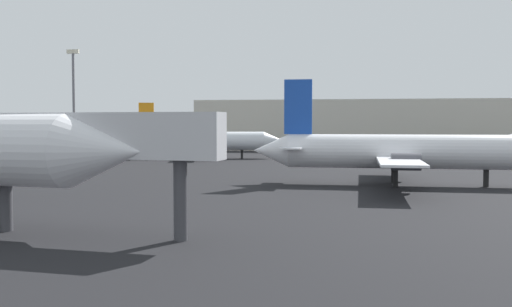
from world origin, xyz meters
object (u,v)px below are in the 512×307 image
object	(u,v)px
airplane_distant	(404,152)
jet_bridge	(56,138)
airplane_far_right	(202,141)
light_mast_left	(74,95)

from	to	relation	value
airplane_distant	jet_bridge	world-z (taller)	airplane_distant
airplane_far_right	jet_bridge	world-z (taller)	airplane_far_right
jet_bridge	light_mast_left	size ratio (longest dim) A/B	0.85
jet_bridge	airplane_far_right	bearing A→B (deg)	-76.55
airplane_distant	airplane_far_right	world-z (taller)	airplane_distant
airplane_far_right	airplane_distant	bearing A→B (deg)	-63.77
airplane_far_right	jet_bridge	bearing A→B (deg)	-93.93
airplane_far_right	light_mast_left	distance (m)	31.53
jet_bridge	light_mast_left	distance (m)	86.34
airplane_distant	light_mast_left	distance (m)	76.66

